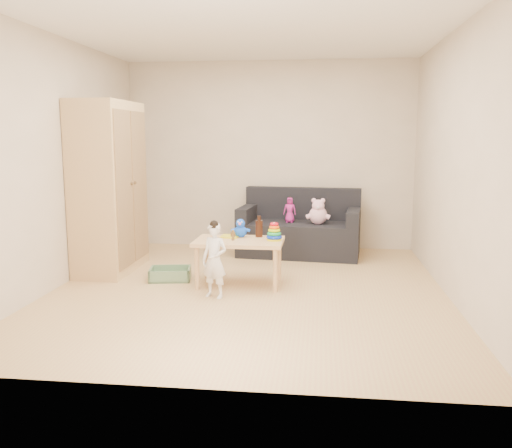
# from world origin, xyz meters

# --- Properties ---
(room) EXTENTS (4.50, 4.50, 4.50)m
(room) POSITION_xyz_m (0.00, 0.00, 1.30)
(room) COLOR tan
(room) RESTS_ON ground
(wardrobe) EXTENTS (0.55, 1.09, 1.96)m
(wardrobe) POSITION_xyz_m (-1.72, 0.64, 0.98)
(wardrobe) COLOR #E0B67A
(wardrobe) RESTS_ON ground
(sofa) EXTENTS (1.64, 0.94, 0.44)m
(sofa) POSITION_xyz_m (0.45, 1.72, 0.22)
(sofa) COLOR black
(sofa) RESTS_ON ground
(play_table) EXTENTS (0.93, 0.59, 0.49)m
(play_table) POSITION_xyz_m (-0.12, 0.18, 0.24)
(play_table) COLOR #E2B27C
(play_table) RESTS_ON ground
(storage_bin) EXTENTS (0.49, 0.40, 0.13)m
(storage_bin) POSITION_xyz_m (-0.91, 0.29, 0.07)
(storage_bin) COLOR #648762
(storage_bin) RESTS_ON ground
(toddler) EXTENTS (0.32, 0.26, 0.73)m
(toddler) POSITION_xyz_m (-0.29, -0.30, 0.36)
(toddler) COLOR white
(toddler) RESTS_ON ground
(pink_bear) EXTENTS (0.27, 0.23, 0.28)m
(pink_bear) POSITION_xyz_m (0.70, 1.61, 0.58)
(pink_bear) COLOR #FFBBD4
(pink_bear) RESTS_ON sofa
(doll) EXTENTS (0.18, 0.13, 0.33)m
(doll) POSITION_xyz_m (0.33, 1.70, 0.61)
(doll) COLOR #BE238C
(doll) RESTS_ON sofa
(ring_stacker) EXTENTS (0.17, 0.17, 0.19)m
(ring_stacker) POSITION_xyz_m (0.25, 0.20, 0.56)
(ring_stacker) COLOR yellow
(ring_stacker) RESTS_ON play_table
(brown_bottle) EXTENTS (0.08, 0.08, 0.23)m
(brown_bottle) POSITION_xyz_m (0.07, 0.37, 0.59)
(brown_bottle) COLOR black
(brown_bottle) RESTS_ON play_table
(blue_plush) EXTENTS (0.20, 0.18, 0.20)m
(blue_plush) POSITION_xyz_m (-0.13, 0.34, 0.59)
(blue_plush) COLOR #1C5BFF
(blue_plush) RESTS_ON play_table
(wooden_figure) EXTENTS (0.05, 0.05, 0.12)m
(wooden_figure) POSITION_xyz_m (-0.18, 0.14, 0.55)
(wooden_figure) COLOR brown
(wooden_figure) RESTS_ON play_table
(yellow_book) EXTENTS (0.21, 0.21, 0.01)m
(yellow_book) POSITION_xyz_m (-0.24, 0.33, 0.50)
(yellow_book) COLOR yellow
(yellow_book) RESTS_ON play_table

